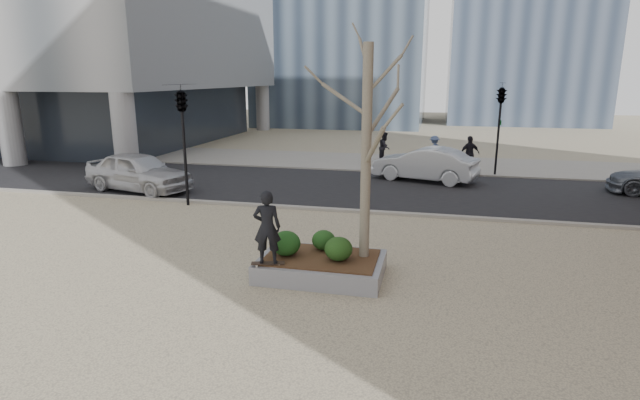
% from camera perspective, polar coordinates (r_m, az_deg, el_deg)
% --- Properties ---
extents(ground, '(120.00, 120.00, 0.00)m').
position_cam_1_polar(ground, '(12.63, -4.32, -8.19)').
color(ground, tan).
rests_on(ground, ground).
extents(street, '(60.00, 8.00, 0.02)m').
position_cam_1_polar(street, '(21.96, 3.49, 1.43)').
color(street, black).
rests_on(street, ground).
extents(far_sidewalk, '(60.00, 6.00, 0.02)m').
position_cam_1_polar(far_sidewalk, '(28.76, 5.86, 4.36)').
color(far_sidewalk, gray).
rests_on(far_sidewalk, ground).
extents(planter, '(3.00, 2.00, 0.45)m').
position_cam_1_polar(planter, '(12.30, 0.15, -7.64)').
color(planter, gray).
rests_on(planter, ground).
extents(planter_mulch, '(2.70, 1.70, 0.04)m').
position_cam_1_polar(planter_mulch, '(12.21, 0.15, -6.57)').
color(planter_mulch, '#382314').
rests_on(planter_mulch, planter).
extents(sycamore_tree, '(2.80, 2.80, 6.60)m').
position_cam_1_polar(sycamore_tree, '(11.59, 5.38, 9.14)').
color(sycamore_tree, gray).
rests_on(sycamore_tree, planter_mulch).
extents(shrub_left, '(0.71, 0.71, 0.61)m').
position_cam_1_polar(shrub_left, '(12.23, -3.91, -4.96)').
color(shrub_left, '#133C13').
rests_on(shrub_left, planter_mulch).
extents(shrub_middle, '(0.59, 0.59, 0.50)m').
position_cam_1_polar(shrub_middle, '(12.60, 0.42, -4.60)').
color(shrub_middle, '#133D15').
rests_on(shrub_middle, planter_mulch).
extents(shrub_right, '(0.67, 0.67, 0.57)m').
position_cam_1_polar(shrub_right, '(11.89, 2.13, -5.60)').
color(shrub_right, '#113511').
rests_on(shrub_right, planter_mulch).
extents(skateboard, '(0.80, 0.41, 0.08)m').
position_cam_1_polar(skateboard, '(11.80, -5.96, -7.31)').
color(skateboard, black).
rests_on(skateboard, planter).
extents(skateboarder, '(0.70, 0.54, 1.73)m').
position_cam_1_polar(skateboarder, '(11.50, -6.07, -3.11)').
color(skateboarder, black).
rests_on(skateboarder, skateboard).
extents(police_car, '(5.19, 3.09, 1.65)m').
position_cam_1_polar(police_car, '(22.47, -20.05, 3.07)').
color(police_car, '#BBBBBF').
rests_on(police_car, street).
extents(car_silver, '(5.04, 2.97, 1.57)m').
position_cam_1_polar(car_silver, '(23.70, 11.86, 4.04)').
color(car_silver, '#AAADB3').
rests_on(car_silver, street).
extents(pedestrian_a, '(0.76, 0.91, 1.70)m').
position_cam_1_polar(pedestrian_a, '(28.62, 7.39, 6.02)').
color(pedestrian_a, black).
rests_on(pedestrian_a, far_sidewalk).
extents(pedestrian_b, '(1.07, 1.14, 1.55)m').
position_cam_1_polar(pedestrian_b, '(28.66, 12.91, 5.64)').
color(pedestrian_b, '#425278').
rests_on(pedestrian_b, far_sidewalk).
extents(pedestrian_c, '(1.16, 0.84, 1.82)m').
position_cam_1_polar(pedestrian_c, '(26.60, 16.73, 5.08)').
color(pedestrian_c, black).
rests_on(pedestrian_c, far_sidewalk).
extents(traffic_light_near, '(0.60, 2.48, 4.50)m').
position_cam_1_polar(traffic_light_near, '(19.21, -15.24, 5.96)').
color(traffic_light_near, black).
rests_on(traffic_light_near, ground).
extents(traffic_light_far, '(0.60, 2.48, 4.50)m').
position_cam_1_polar(traffic_light_far, '(26.03, 19.74, 7.60)').
color(traffic_light_far, black).
rests_on(traffic_light_far, ground).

